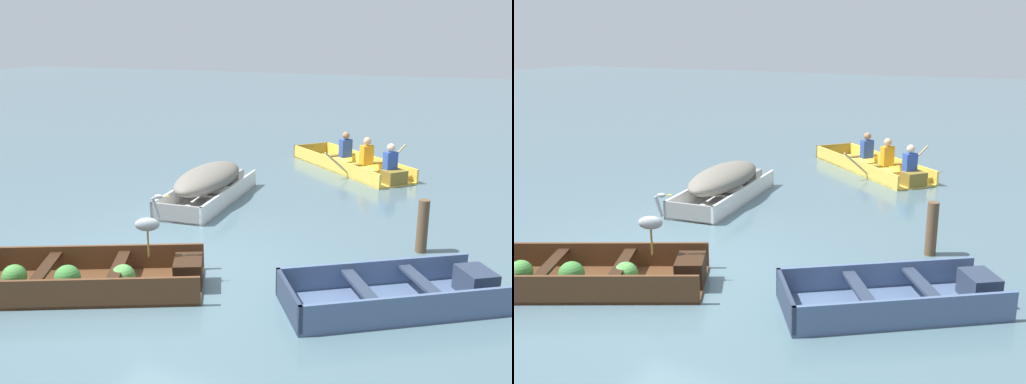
# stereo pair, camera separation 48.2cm
# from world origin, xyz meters

# --- Properties ---
(ground_plane) EXTENTS (80.00, 80.00, 0.00)m
(ground_plane) POSITION_xyz_m (0.00, 0.00, 0.00)
(ground_plane) COLOR #47606B
(dinghy_dark_varnish_foreground) EXTENTS (3.29, 2.43, 0.38)m
(dinghy_dark_varnish_foreground) POSITION_xyz_m (-0.51, -0.78, 0.15)
(dinghy_dark_varnish_foreground) COLOR #4C2D19
(dinghy_dark_varnish_foreground) RESTS_ON ground
(skiff_slate_blue_near_moored) EXTENTS (2.77, 2.38, 0.37)m
(skiff_slate_blue_near_moored) POSITION_xyz_m (3.26, 0.39, 0.13)
(skiff_slate_blue_near_moored) COLOR #475B7F
(skiff_slate_blue_near_moored) RESTS_ON ground
(skiff_white_mid_moored) EXTENTS (1.26, 3.04, 0.70)m
(skiff_white_mid_moored) POSITION_xyz_m (-1.00, 3.44, 0.39)
(skiff_white_mid_moored) COLOR white
(skiff_white_mid_moored) RESTS_ON ground
(rowboat_yellow_with_crew) EXTENTS (3.49, 3.22, 0.90)m
(rowboat_yellow_with_crew) POSITION_xyz_m (1.06, 7.05, 0.19)
(rowboat_yellow_with_crew) COLOR #E5BC47
(rowboat_yellow_with_crew) RESTS_ON ground
(heron_on_dinghy) EXTENTS (0.44, 0.28, 0.84)m
(heron_on_dinghy) POSITION_xyz_m (0.12, -0.31, 0.85)
(heron_on_dinghy) COLOR olive
(heron_on_dinghy) RESTS_ON dinghy_dark_varnish_foreground
(mooring_post) EXTENTS (0.17, 0.17, 0.82)m
(mooring_post) POSITION_xyz_m (3.24, 2.28, 0.41)
(mooring_post) COLOR brown
(mooring_post) RESTS_ON ground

